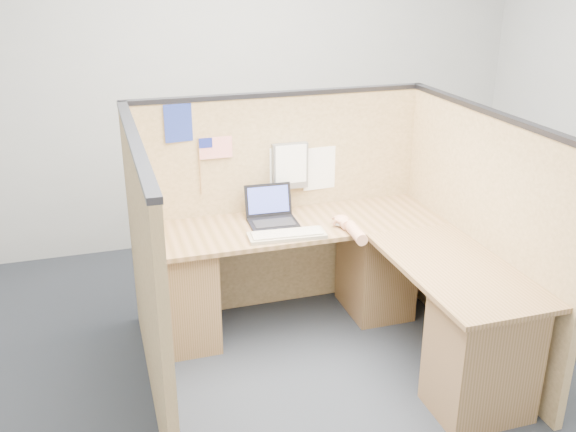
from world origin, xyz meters
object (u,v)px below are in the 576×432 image
object	(u,v)px
l_desk	(341,293)
keyboard	(287,235)
mouse	(341,223)
laptop	(271,213)

from	to	relation	value
l_desk	keyboard	world-z (taller)	keyboard
l_desk	mouse	size ratio (longest dim) A/B	17.91
keyboard	mouse	distance (m)	0.39
laptop	mouse	world-z (taller)	laptop
keyboard	mouse	world-z (taller)	mouse
laptop	mouse	bearing A→B (deg)	-25.59
laptop	mouse	size ratio (longest dim) A/B	2.94
keyboard	mouse	size ratio (longest dim) A/B	4.51
l_desk	laptop	distance (m)	0.69
mouse	laptop	bearing A→B (deg)	152.00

